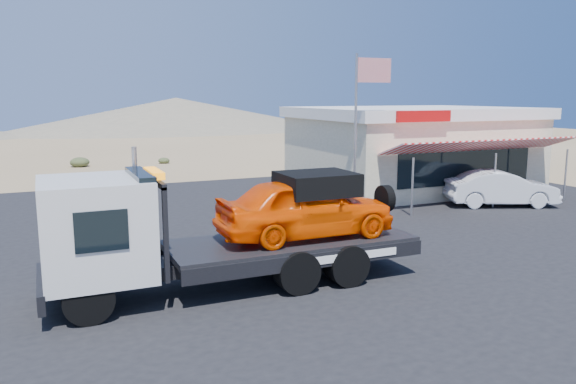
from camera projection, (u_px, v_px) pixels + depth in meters
name	position (u px, v px, depth m)	size (l,w,h in m)	color
ground	(290.00, 259.00, 15.60)	(120.00, 120.00, 0.00)	#8C724F
asphalt_lot	(307.00, 229.00, 19.10)	(32.00, 24.00, 0.02)	black
tow_truck	(228.00, 223.00, 13.06)	(8.63, 2.56, 2.88)	black
white_sedan	(501.00, 188.00, 22.96)	(1.53, 4.38, 1.44)	silver
jerky_store	(410.00, 147.00, 27.53)	(10.40, 9.97, 3.90)	beige
flagpole	(361.00, 115.00, 20.98)	(1.55, 0.10, 6.00)	#99999E
distant_hills	(2.00, 120.00, 61.10)	(126.00, 48.00, 4.20)	#726B59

